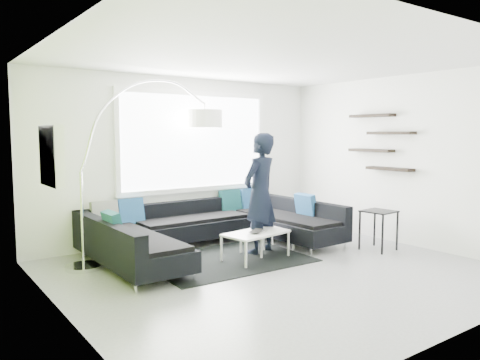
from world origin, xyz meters
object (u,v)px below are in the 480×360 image
arc_lamp (81,172)px  sectional_sofa (216,230)px  side_table (378,230)px  person (260,193)px  laptop (260,232)px  coffee_table (262,242)px

arc_lamp → sectional_sofa: bearing=-12.7°
sectional_sofa → side_table: 2.57m
sectional_sofa → side_table: size_ratio=5.92×
person → laptop: size_ratio=4.58×
coffee_table → arc_lamp: bearing=151.6°
person → side_table: bearing=130.8°
coffee_table → arc_lamp: 2.80m
arc_lamp → laptop: size_ratio=6.58×
sectional_sofa → coffee_table: size_ratio=3.05×
laptop → side_table: bearing=-53.4°
arc_lamp → side_table: bearing=-27.0°
side_table → person: size_ratio=0.34×
side_table → laptop: side_table is taller
sectional_sofa → laptop: sectional_sofa is taller
person → laptop: bearing=33.4°
sectional_sofa → person: size_ratio=2.02×
sectional_sofa → side_table: sectional_sofa is taller
side_table → sectional_sofa: bearing=146.9°
coffee_table → arc_lamp: size_ratio=0.46×
coffee_table → arc_lamp: arc_lamp is taller
arc_lamp → coffee_table: bearing=-24.5°
coffee_table → person: 0.74m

